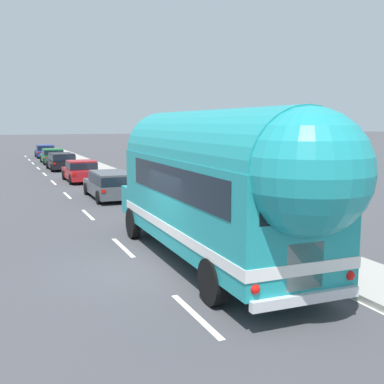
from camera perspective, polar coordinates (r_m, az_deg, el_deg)
ground_plane at (r=12.69m, az=-5.37°, el=-9.19°), size 300.00×300.00×0.00m
lane_markings at (r=25.86m, az=-8.93°, el=-0.28°), size 3.65×80.00×0.01m
sidewalk_slab at (r=23.36m, az=-1.97°, el=-0.92°), size 2.13×90.00×0.15m
painted_bus at (r=12.27m, az=3.16°, el=1.26°), size 2.71×10.91×4.12m
car_lead at (r=24.34m, az=-9.62°, el=1.04°), size 2.00×4.66×1.37m
car_second at (r=31.91m, az=-13.00°, el=2.52°), size 2.03×4.25×1.37m
car_third at (r=40.04m, az=-15.25°, el=3.65°), size 2.02×4.40×1.37m
car_fourth at (r=46.86m, az=-16.22°, el=4.19°), size 2.01×4.78×1.37m
car_fifth at (r=55.13m, az=-17.03°, el=4.71°), size 2.09×4.57×1.37m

